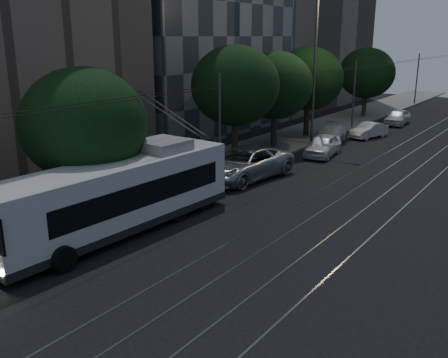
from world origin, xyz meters
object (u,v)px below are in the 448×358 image
streetlamp_far (321,53)px  car_white_b (331,134)px  car_white_a (323,145)px  pickup_silver (245,164)px  car_white_d (398,117)px  car_white_c (369,130)px  trolleybus (120,195)px

streetlamp_far → car_white_b: bearing=72.6°
car_white_b → car_white_a: bearing=-86.2°
pickup_silver → car_white_b: (0.00, 12.06, -0.19)m
car_white_a → car_white_d: (0.36, 15.62, -0.02)m
car_white_b → streetlamp_far: streetlamp_far is taller
car_white_a → car_white_d: 15.63m
streetlamp_far → car_white_a: bearing=-56.9°
car_white_b → car_white_c: size_ratio=1.30×
trolleybus → streetlamp_far: 21.01m
car_white_d → car_white_a: bearing=-94.1°
car_white_b → car_white_c: (1.60, 3.85, -0.09)m
car_white_d → streetlamp_far: bearing=-101.8°
trolleybus → car_white_c: trolleybus is taller
car_white_d → trolleybus: bearing=-95.2°
streetlamp_far → car_white_d: bearing=81.0°
trolleybus → car_white_a: 17.79m
car_white_a → car_white_b: bearing=99.5°
car_white_c → streetlamp_far: (-2.07, -5.35, 6.14)m
trolleybus → car_white_c: 25.77m
pickup_silver → car_white_b: bearing=96.7°
trolleybus → car_white_b: trolleybus is taller
car_white_b → car_white_c: bearing=54.5°
trolleybus → pickup_silver: (-0.20, 9.80, -0.72)m
trolleybus → streetlamp_far: (-0.67, 20.36, 5.14)m
car_white_d → car_white_c: bearing=-92.8°
car_white_c → car_white_d: car_white_d is taller
pickup_silver → streetlamp_far: bearing=99.2°
trolleybus → car_white_d: size_ratio=2.83×
car_white_b → pickup_silver: bearing=-103.0°
car_white_c → streetlamp_far: streetlamp_far is taller
trolleybus → car_white_c: bearing=89.5°
car_white_a → streetlamp_far: (-1.71, 2.63, 6.03)m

